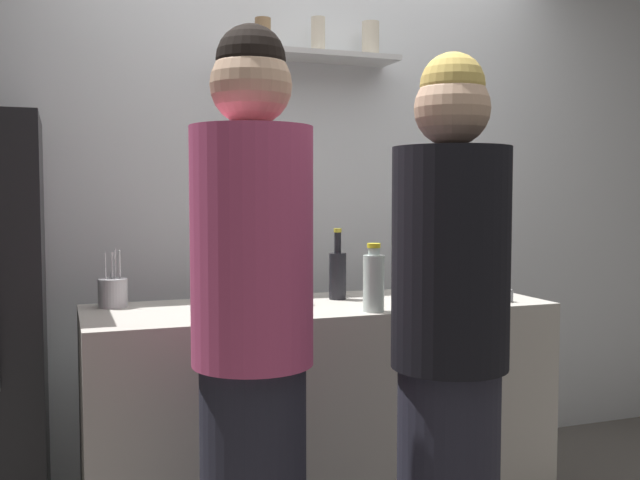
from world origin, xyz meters
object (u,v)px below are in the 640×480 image
(baking_pan, at_px, (460,294))
(wine_bottle_amber_glass, at_px, (278,272))
(person_blonde, at_px, (449,352))
(utensil_holder, at_px, (113,292))
(water_bottle_plastic, at_px, (374,281))
(person_pink_top, at_px, (253,346))
(wine_bottle_dark_glass, at_px, (338,273))

(baking_pan, bearing_deg, wine_bottle_amber_glass, 166.28)
(wine_bottle_amber_glass, xyz_separation_m, person_blonde, (0.26, -0.88, -0.15))
(utensil_holder, xyz_separation_m, wine_bottle_amber_glass, (0.62, -0.11, 0.07))
(utensil_holder, height_order, water_bottle_plastic, water_bottle_plastic)
(wine_bottle_amber_glass, bearing_deg, person_pink_top, -111.46)
(utensil_holder, bearing_deg, baking_pan, -12.27)
(water_bottle_plastic, relative_size, person_blonde, 0.15)
(utensil_holder, xyz_separation_m, wine_bottle_dark_glass, (0.88, -0.10, 0.05))
(wine_bottle_amber_glass, distance_m, person_pink_top, 0.83)
(baking_pan, height_order, person_pink_top, person_pink_top)
(baking_pan, xyz_separation_m, wine_bottle_dark_glass, (-0.45, 0.19, 0.08))
(water_bottle_plastic, bearing_deg, baking_pan, 17.46)
(person_pink_top, bearing_deg, person_blonde, 71.29)
(wine_bottle_dark_glass, bearing_deg, utensil_holder, 173.75)
(wine_bottle_amber_glass, bearing_deg, person_blonde, -73.52)
(utensil_holder, distance_m, water_bottle_plastic, 0.99)
(utensil_holder, bearing_deg, person_pink_top, -70.17)
(wine_bottle_amber_glass, bearing_deg, baking_pan, -13.72)
(wine_bottle_dark_glass, relative_size, wine_bottle_amber_glass, 0.87)
(water_bottle_plastic, bearing_deg, person_pink_top, -141.79)
(wine_bottle_amber_glass, xyz_separation_m, person_pink_top, (-0.30, -0.76, -0.12))
(wine_bottle_amber_glass, height_order, person_blonde, person_blonde)
(utensil_holder, height_order, person_pink_top, person_pink_top)
(wine_bottle_dark_glass, bearing_deg, person_blonde, -89.96)
(baking_pan, bearing_deg, person_pink_top, -149.87)
(baking_pan, distance_m, person_pink_top, 1.17)
(utensil_holder, distance_m, person_blonde, 1.33)
(person_pink_top, bearing_deg, wine_bottle_dark_glass, 137.38)
(wine_bottle_dark_glass, relative_size, person_blonde, 0.17)
(water_bottle_plastic, xyz_separation_m, person_pink_top, (-0.57, -0.45, -0.11))
(baking_pan, xyz_separation_m, utensil_holder, (-1.33, 0.29, 0.03))
(wine_bottle_amber_glass, relative_size, person_blonde, 0.19)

